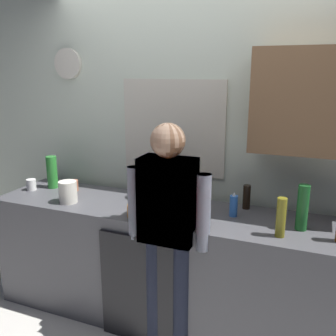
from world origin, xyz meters
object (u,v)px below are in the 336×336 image
object	(u,v)px
cup_terracotta_mug	(74,185)
cup_white_mug	(31,185)
coffee_maker	(159,180)
bottle_olive_oil	(281,217)
bottle_green_wine	(303,208)
person_at_sink	(168,222)
bottle_clear_soda	(52,172)
bottle_dark_sauce	(247,197)
mixing_bowl	(143,211)
person_guest	(168,222)
dish_soap	(234,206)
storage_canister	(68,192)
cup_yellow_cup	(191,200)

from	to	relation	value
cup_terracotta_mug	cup_white_mug	bearing A→B (deg)	-161.04
coffee_maker	bottle_olive_oil	xyz separation A→B (m)	(0.97, -0.39, -0.02)
cup_terracotta_mug	cup_white_mug	world-z (taller)	cup_white_mug
bottle_green_wine	person_at_sink	xyz separation A→B (m)	(-0.81, -0.29, -0.12)
bottle_clear_soda	cup_white_mug	bearing A→B (deg)	-135.14
bottle_dark_sauce	cup_terracotta_mug	xyz separation A→B (m)	(-1.44, -0.12, -0.04)
mixing_bowl	person_guest	size ratio (longest dim) A/B	0.14
bottle_clear_soda	cup_white_mug	world-z (taller)	bottle_clear_soda
mixing_bowl	dish_soap	world-z (taller)	dish_soap
coffee_maker	bottle_dark_sauce	size ratio (longest dim) A/B	1.83
mixing_bowl	dish_soap	size ratio (longest dim) A/B	1.22
bottle_dark_sauce	person_guest	size ratio (longest dim) A/B	0.11
bottle_green_wine	storage_canister	xyz separation A→B (m)	(-1.70, -0.14, -0.06)
cup_yellow_cup	person_guest	bearing A→B (deg)	-91.15
mixing_bowl	person_guest	xyz separation A→B (m)	(0.24, -0.11, -0.01)
dish_soap	storage_canister	xyz separation A→B (m)	(-1.25, -0.20, 0.01)
bottle_clear_soda	person_guest	distance (m)	1.32
bottle_clear_soda	cup_white_mug	size ratio (longest dim) A/B	2.95
bottle_clear_soda	storage_canister	size ratio (longest dim) A/B	1.65
bottle_dark_sauce	person_guest	world-z (taller)	person_guest
bottle_olive_oil	bottle_clear_soda	distance (m)	1.97
cup_yellow_cup	bottle_olive_oil	bearing A→B (deg)	-25.31
bottle_dark_sauce	person_at_sink	distance (m)	0.68
cup_terracotta_mug	cup_yellow_cup	bearing A→B (deg)	2.40
bottle_green_wine	person_guest	size ratio (longest dim) A/B	0.19
bottle_olive_oil	cup_yellow_cup	distance (m)	0.76
cup_terracotta_mug	person_at_sink	size ratio (longest dim) A/B	0.06
dish_soap	person_guest	world-z (taller)	person_guest
coffee_maker	bottle_dark_sauce	xyz separation A→B (m)	(0.69, 0.02, -0.06)
bottle_olive_oil	dish_soap	world-z (taller)	bottle_olive_oil
coffee_maker	cup_terracotta_mug	distance (m)	0.76
bottle_green_wine	person_guest	bearing A→B (deg)	-160.35
cup_terracotta_mug	mixing_bowl	xyz separation A→B (m)	(0.80, -0.30, -0.01)
cup_white_mug	person_at_sink	size ratio (longest dim) A/B	0.06
cup_white_mug	dish_soap	size ratio (longest dim) A/B	0.53
bottle_olive_oil	dish_soap	bearing A→B (deg)	146.71
bottle_clear_soda	dish_soap	world-z (taller)	bottle_clear_soda
bottle_clear_soda	cup_terracotta_mug	xyz separation A→B (m)	(0.22, -0.01, -0.09)
cup_terracotta_mug	person_guest	world-z (taller)	person_guest
bottle_olive_oil	cup_terracotta_mug	xyz separation A→B (m)	(-1.73, 0.28, -0.08)
person_at_sink	storage_canister	bearing A→B (deg)	157.86
bottle_clear_soda	cup_yellow_cup	xyz separation A→B (m)	(1.26, 0.04, -0.10)
cup_white_mug	mixing_bowl	world-z (taller)	cup_white_mug
dish_soap	bottle_green_wine	bearing A→B (deg)	-8.07
storage_canister	dish_soap	bearing A→B (deg)	9.22
cup_yellow_cup	dish_soap	world-z (taller)	dish_soap
mixing_bowl	person_at_sink	xyz separation A→B (m)	(0.24, -0.11, -0.01)
bottle_clear_soda	bottle_green_wine	size ratio (longest dim) A/B	0.93
bottle_green_wine	cup_terracotta_mug	bearing A→B (deg)	176.22
mixing_bowl	person_guest	bearing A→B (deg)	-25.92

